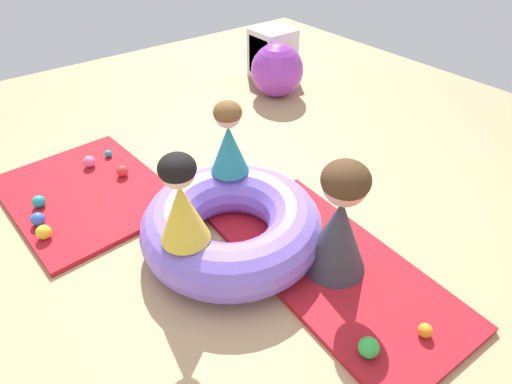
# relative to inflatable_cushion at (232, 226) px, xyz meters

# --- Properties ---
(ground_plane) EXTENTS (8.00, 8.00, 0.00)m
(ground_plane) POSITION_rel_inflatable_cushion_xyz_m (-0.03, -0.06, -0.18)
(ground_plane) COLOR tan
(gym_mat_near_right) EXTENTS (1.43, 1.15, 0.04)m
(gym_mat_near_right) POSITION_rel_inflatable_cushion_xyz_m (-1.17, -0.57, -0.16)
(gym_mat_near_right) COLOR #B21923
(gym_mat_near_right) RESTS_ON ground
(gym_mat_far_left) EXTENTS (1.77, 0.91, 0.04)m
(gym_mat_far_left) POSITION_rel_inflatable_cushion_xyz_m (0.57, 0.37, -0.16)
(gym_mat_far_left) COLOR #B21923
(gym_mat_far_left) RESTS_ON ground
(inflatable_cushion) EXTENTS (1.18, 1.18, 0.35)m
(inflatable_cushion) POSITION_rel_inflatable_cushion_xyz_m (0.00, 0.00, 0.00)
(inflatable_cushion) COLOR #8466E0
(inflatable_cushion) RESTS_ON ground
(child_in_teal) EXTENTS (0.29, 0.29, 0.52)m
(child_in_teal) POSITION_rel_inflatable_cushion_xyz_m (-0.32, 0.22, 0.43)
(child_in_teal) COLOR teal
(child_in_teal) RESTS_ON inflatable_cushion
(child_in_yellow) EXTENTS (0.40, 0.40, 0.56)m
(child_in_yellow) POSITION_rel_inflatable_cushion_xyz_m (0.09, -0.38, 0.45)
(child_in_yellow) COLOR yellow
(child_in_yellow) RESTS_ON inflatable_cushion
(adult_seated) EXTENTS (0.48, 0.48, 0.77)m
(adult_seated) POSITION_rel_inflatable_cushion_xyz_m (0.57, 0.37, 0.24)
(adult_seated) COLOR #383842
(adult_seated) RESTS_ON gym_mat_far_left
(play_ball_teal) EXTENTS (0.06, 0.06, 0.06)m
(play_ball_teal) POSITION_rel_inflatable_cushion_xyz_m (-1.53, -0.23, -0.11)
(play_ball_teal) COLOR teal
(play_ball_teal) RESTS_ON gym_mat_near_right
(play_ball_green) EXTENTS (0.11, 0.11, 0.11)m
(play_ball_green) POSITION_rel_inflatable_cushion_xyz_m (1.11, 0.06, -0.08)
(play_ball_green) COLOR green
(play_ball_green) RESTS_ON gym_mat_far_left
(play_ball_blue) EXTENTS (0.09, 0.09, 0.09)m
(play_ball_blue) POSITION_rel_inflatable_cushion_xyz_m (-0.97, -0.97, -0.09)
(play_ball_blue) COLOR blue
(play_ball_blue) RESTS_ON gym_mat_near_right
(play_ball_red) EXTENTS (0.09, 0.09, 0.09)m
(play_ball_red) POSITION_rel_inflatable_cushion_xyz_m (-1.18, -0.26, -0.09)
(play_ball_red) COLOR red
(play_ball_red) RESTS_ON gym_mat_near_right
(play_ball_orange) EXTENTS (0.08, 0.08, 0.08)m
(play_ball_orange) POSITION_rel_inflatable_cushion_xyz_m (1.23, 0.39, -0.10)
(play_ball_orange) COLOR orange
(play_ball_orange) RESTS_ON gym_mat_far_left
(play_ball_yellow) EXTENTS (0.10, 0.10, 0.10)m
(play_ball_yellow) POSITION_rel_inflatable_cushion_xyz_m (-0.80, -0.98, -0.09)
(play_ball_yellow) COLOR yellow
(play_ball_yellow) RESTS_ON gym_mat_near_right
(play_ball_pink) EXTENTS (0.10, 0.10, 0.10)m
(play_ball_pink) POSITION_rel_inflatable_cushion_xyz_m (-1.48, -0.42, -0.09)
(play_ball_pink) COLOR pink
(play_ball_pink) RESTS_ON gym_mat_near_right
(play_ball_teal_second) EXTENTS (0.09, 0.09, 0.09)m
(play_ball_teal_second) POSITION_rel_inflatable_cushion_xyz_m (-1.18, -0.91, -0.09)
(play_ball_teal_second) COLOR teal
(play_ball_teal_second) RESTS_ON gym_mat_near_right
(exercise_ball_large) EXTENTS (0.57, 0.57, 0.57)m
(exercise_ball_large) POSITION_rel_inflatable_cushion_xyz_m (-1.69, 1.80, 0.11)
(exercise_ball_large) COLOR purple
(exercise_ball_large) RESTS_ON ground
(storage_cube) EXTENTS (0.44, 0.44, 0.56)m
(storage_cube) POSITION_rel_inflatable_cushion_xyz_m (-2.16, 2.10, 0.10)
(storage_cube) COLOR silver
(storage_cube) RESTS_ON ground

